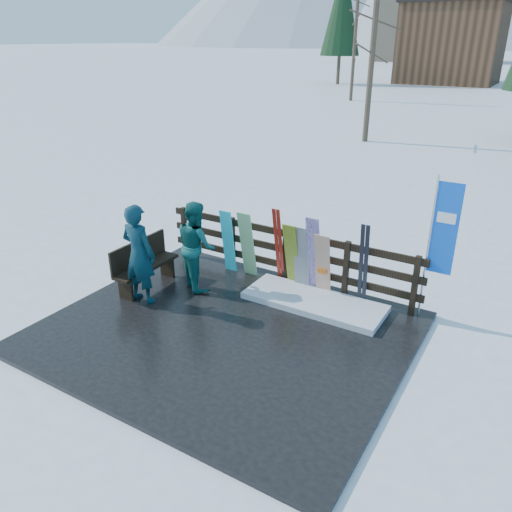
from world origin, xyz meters
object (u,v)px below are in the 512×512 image
Objects in this scene: snowboard_2 at (292,256)px; person_back at (196,245)px; snowboard_0 at (228,241)px; snowboard_1 at (247,245)px; rental_flag at (441,234)px; person_front at (139,254)px; bench at (143,263)px; snowboard_3 at (314,256)px; snowboard_4 at (301,259)px; snowboard_5 at (323,266)px.

person_back reaches higher than snowboard_2.
snowboard_0 is 0.92m from person_back.
rental_flag reaches higher than snowboard_1.
snowboard_0 is 2.05m from person_front.
snowboard_1 is 0.76× the size of person_front.
rental_flag is at bearing 4.21° from snowboard_1.
snowboard_1 is at bearing -175.79° from rental_flag.
person_front is (-0.68, -1.91, 0.26)m from snowboard_0.
snowboard_1 is at bearing -122.25° from person_front.
person_front is (0.38, -0.47, 0.44)m from bench.
snowboard_0 is at bearing 180.00° from snowboard_2.
snowboard_0 is 0.96× the size of snowboard_1.
snowboard_2 is (2.57, 1.44, 0.18)m from bench.
bench is at bearing -154.56° from snowboard_3.
snowboard_3 is at bearing -0.00° from snowboard_0.
snowboard_4 is at bearing -142.39° from person_front.
snowboard_1 is at bearing 43.18° from bench.
rental_flag is (5.20, 1.71, 1.09)m from bench.
bench is at bearing -136.82° from snowboard_1.
snowboard_2 is at bearing 180.00° from snowboard_3.
snowboard_4 reaches higher than bench.
rental_flag is 1.46× the size of person_back.
person_back is at bearing -118.57° from person_front.
person_front reaches higher than snowboard_0.
snowboard_4 is 3.08m from person_front.
snowboard_1 reaches higher than bench.
person_front is (-2.65, -1.91, 0.15)m from snowboard_3.
person_back is at bearing -154.50° from snowboard_4.
rental_flag is (1.98, 0.27, 0.95)m from snowboard_5.
bench is at bearing 63.71° from person_back.
bench is 0.75m from person_front.
bench is at bearing -126.35° from snowboard_0.
bench is at bearing -52.15° from person_front.
snowboard_5 is at bearing -0.00° from snowboard_0.
snowboard_1 is 1.10m from person_back.
snowboard_3 is 1.24× the size of snowboard_5.
snowboard_4 is at bearing -173.66° from rental_flag.
snowboard_1 is 0.56× the size of rental_flag.
person_front is (-2.19, -1.91, 0.26)m from snowboard_2.
snowboard_3 is 0.29m from snowboard_4.
person_front is (-2.39, -1.91, 0.28)m from snowboard_4.
person_back is (-4.29, -1.16, -0.72)m from rental_flag.
person_back is (-0.62, -0.89, 0.17)m from snowboard_1.
bench is 1.80m from snowboard_0.
person_back is at bearing -159.04° from snowboard_5.
snowboard_2 is 1.88m from person_back.
bench is 3.13m from snowboard_4.
person_back reaches higher than snowboard_4.
snowboard_2 is at bearing 180.00° from snowboard_5.
snowboard_2 reaches higher than snowboard_0.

